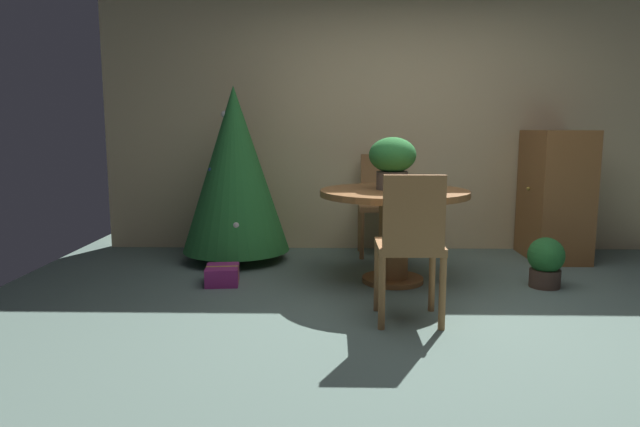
{
  "coord_description": "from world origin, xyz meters",
  "views": [
    {
      "loc": [
        -0.67,
        -3.63,
        1.24
      ],
      "look_at": [
        -0.76,
        0.34,
        0.64
      ],
      "focal_mm": 31.68,
      "sensor_mm": 36.0,
      "label": 1
    }
  ],
  "objects_px": {
    "gift_box_purple": "(222,275)",
    "flower_vase": "(392,160)",
    "wooden_chair_near": "(411,240)",
    "potted_plant": "(546,261)",
    "wooden_cabinet": "(555,195)",
    "wooden_chair_far": "(382,198)",
    "holiday_tree": "(235,169)",
    "round_dining_table": "(394,215)"
  },
  "relations": [
    {
      "from": "gift_box_purple",
      "to": "flower_vase",
      "type": "bearing_deg",
      "value": 5.44
    },
    {
      "from": "wooden_chair_near",
      "to": "potted_plant",
      "type": "distance_m",
      "value": 1.51
    },
    {
      "from": "wooden_chair_near",
      "to": "wooden_cabinet",
      "type": "bearing_deg",
      "value": 49.34
    },
    {
      "from": "wooden_chair_far",
      "to": "holiday_tree",
      "type": "height_order",
      "value": "holiday_tree"
    },
    {
      "from": "potted_plant",
      "to": "round_dining_table",
      "type": "bearing_deg",
      "value": 174.09
    },
    {
      "from": "gift_box_purple",
      "to": "wooden_chair_near",
      "type": "bearing_deg",
      "value": -33.38
    },
    {
      "from": "round_dining_table",
      "to": "flower_vase",
      "type": "distance_m",
      "value": 0.44
    },
    {
      "from": "wooden_chair_far",
      "to": "round_dining_table",
      "type": "bearing_deg",
      "value": -90.0
    },
    {
      "from": "wooden_cabinet",
      "to": "wooden_chair_far",
      "type": "bearing_deg",
      "value": 174.13
    },
    {
      "from": "round_dining_table",
      "to": "potted_plant",
      "type": "bearing_deg",
      "value": -5.91
    },
    {
      "from": "flower_vase",
      "to": "wooden_chair_near",
      "type": "bearing_deg",
      "value": -89.18
    },
    {
      "from": "wooden_chair_far",
      "to": "flower_vase",
      "type": "bearing_deg",
      "value": -90.83
    },
    {
      "from": "round_dining_table",
      "to": "gift_box_purple",
      "type": "height_order",
      "value": "round_dining_table"
    },
    {
      "from": "wooden_chair_far",
      "to": "potted_plant",
      "type": "height_order",
      "value": "wooden_chair_far"
    },
    {
      "from": "holiday_tree",
      "to": "gift_box_purple",
      "type": "xyz_separation_m",
      "value": [
        0.02,
        -0.82,
        -0.79
      ]
    },
    {
      "from": "holiday_tree",
      "to": "round_dining_table",
      "type": "bearing_deg",
      "value": -27.78
    },
    {
      "from": "wooden_chair_near",
      "to": "flower_vase",
      "type": "bearing_deg",
      "value": 90.82
    },
    {
      "from": "round_dining_table",
      "to": "potted_plant",
      "type": "distance_m",
      "value": 1.24
    },
    {
      "from": "flower_vase",
      "to": "potted_plant",
      "type": "height_order",
      "value": "flower_vase"
    },
    {
      "from": "round_dining_table",
      "to": "wooden_chair_far",
      "type": "height_order",
      "value": "wooden_chair_far"
    },
    {
      "from": "holiday_tree",
      "to": "gift_box_purple",
      "type": "bearing_deg",
      "value": -88.49
    },
    {
      "from": "flower_vase",
      "to": "wooden_cabinet",
      "type": "xyz_separation_m",
      "value": [
        1.64,
        0.85,
        -0.38
      ]
    },
    {
      "from": "flower_vase",
      "to": "round_dining_table",
      "type": "bearing_deg",
      "value": -71.88
    },
    {
      "from": "gift_box_purple",
      "to": "potted_plant",
      "type": "height_order",
      "value": "potted_plant"
    },
    {
      "from": "flower_vase",
      "to": "wooden_cabinet",
      "type": "height_order",
      "value": "wooden_cabinet"
    },
    {
      "from": "wooden_chair_near",
      "to": "potted_plant",
      "type": "relative_size",
      "value": 2.43
    },
    {
      "from": "flower_vase",
      "to": "wooden_chair_near",
      "type": "height_order",
      "value": "flower_vase"
    },
    {
      "from": "flower_vase",
      "to": "wooden_cabinet",
      "type": "relative_size",
      "value": 0.34
    },
    {
      "from": "wooden_chair_far",
      "to": "wooden_cabinet",
      "type": "distance_m",
      "value": 1.63
    },
    {
      "from": "holiday_tree",
      "to": "wooden_cabinet",
      "type": "distance_m",
      "value": 3.04
    },
    {
      "from": "flower_vase",
      "to": "gift_box_purple",
      "type": "xyz_separation_m",
      "value": [
        -1.36,
        -0.13,
        -0.92
      ]
    },
    {
      "from": "gift_box_purple",
      "to": "wooden_cabinet",
      "type": "relative_size",
      "value": 0.27
    },
    {
      "from": "wooden_chair_near",
      "to": "gift_box_purple",
      "type": "distance_m",
      "value": 1.72
    },
    {
      "from": "holiday_tree",
      "to": "potted_plant",
      "type": "xyz_separation_m",
      "value": [
        2.58,
        -0.86,
        -0.66
      ]
    },
    {
      "from": "round_dining_table",
      "to": "gift_box_purple",
      "type": "relative_size",
      "value": 3.56
    },
    {
      "from": "potted_plant",
      "to": "gift_box_purple",
      "type": "bearing_deg",
      "value": 179.15
    },
    {
      "from": "flower_vase",
      "to": "wooden_chair_near",
      "type": "xyz_separation_m",
      "value": [
        0.01,
        -1.04,
        -0.45
      ]
    },
    {
      "from": "wooden_cabinet",
      "to": "wooden_chair_near",
      "type": "bearing_deg",
      "value": -130.66
    },
    {
      "from": "gift_box_purple",
      "to": "wooden_chair_far",
      "type": "bearing_deg",
      "value": 39.84
    },
    {
      "from": "flower_vase",
      "to": "wooden_cabinet",
      "type": "bearing_deg",
      "value": 27.5
    },
    {
      "from": "round_dining_table",
      "to": "potted_plant",
      "type": "relative_size",
      "value": 2.99
    },
    {
      "from": "wooden_chair_far",
      "to": "wooden_cabinet",
      "type": "xyz_separation_m",
      "value": [
        1.62,
        -0.17,
        0.05
      ]
    }
  ]
}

